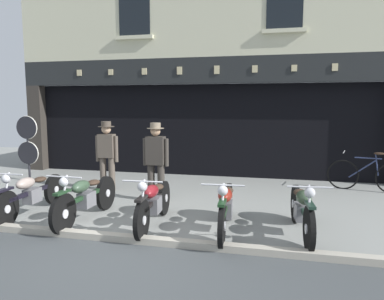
{
  "coord_description": "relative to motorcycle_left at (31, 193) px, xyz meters",
  "views": [
    {
      "loc": [
        2.13,
        -4.75,
        2.03
      ],
      "look_at": [
        0.4,
        2.64,
        1.08
      ],
      "focal_mm": 33.89,
      "sensor_mm": 36.0,
      "label": 1
    }
  ],
  "objects": [
    {
      "name": "shop_facade",
      "position": [
        2.25,
        6.11,
        1.25
      ],
      "size": [
        11.04,
        4.42,
        6.04
      ],
      "color": "black",
      "rests_on": "ground"
    },
    {
      "name": "motorcycle_center_left",
      "position": [
        1.16,
        -0.08,
        0.01
      ],
      "size": [
        0.62,
        2.05,
        0.92
      ],
      "rotation": [
        0.0,
        0.0,
        3.12
      ],
      "color": "black",
      "rests_on": "ground"
    },
    {
      "name": "motorcycle_right",
      "position": [
        4.79,
        0.02,
        0.01
      ],
      "size": [
        0.62,
        1.95,
        0.92
      ],
      "rotation": [
        0.0,
        0.0,
        3.23
      ],
      "color": "black",
      "rests_on": "ground"
    },
    {
      "name": "motorcycle_center",
      "position": [
        2.41,
        -0.11,
        0.0
      ],
      "size": [
        0.62,
        1.95,
        0.91
      ],
      "rotation": [
        0.0,
        0.0,
        3.2
      ],
      "color": "black",
      "rests_on": "ground"
    },
    {
      "name": "ground",
      "position": [
        2.25,
        -1.9,
        -0.45
      ],
      "size": [
        22.74,
        22.0,
        0.18
      ],
      "color": "gray"
    },
    {
      "name": "advert_board_near",
      "position": [
        4.95,
        4.48,
        1.24
      ],
      "size": [
        0.65,
        0.03,
        1.03
      ],
      "color": "silver"
    },
    {
      "name": "tyre_sign_pole",
      "position": [
        -2.06,
        2.63,
        0.65
      ],
      "size": [
        0.62,
        0.06,
        1.74
      ],
      "color": "#232328",
      "rests_on": "ground"
    },
    {
      "name": "motorcycle_center_right",
      "position": [
        3.62,
        -0.1,
        0.01
      ],
      "size": [
        0.62,
        1.98,
        0.91
      ],
      "rotation": [
        0.0,
        0.0,
        3.2
      ],
      "color": "black",
      "rests_on": "ground"
    },
    {
      "name": "motorcycle_left",
      "position": [
        0.0,
        0.0,
        0.0
      ],
      "size": [
        0.62,
        2.06,
        0.91
      ],
      "rotation": [
        0.0,
        0.0,
        3.18
      ],
      "color": "black",
      "rests_on": "ground"
    },
    {
      "name": "leaning_bicycle",
      "position": [
        6.49,
        3.43,
        -0.03
      ],
      "size": [
        1.74,
        0.59,
        0.95
      ],
      "rotation": [
        0.0,
        0.0,
        1.34
      ],
      "color": "black",
      "rests_on": "ground"
    },
    {
      "name": "salesman_left",
      "position": [
        0.48,
        2.12,
        0.5
      ],
      "size": [
        0.56,
        0.37,
        1.64
      ],
      "rotation": [
        0.0,
        0.0,
        3.17
      ],
      "color": "brown",
      "rests_on": "ground"
    },
    {
      "name": "shopkeeper_center",
      "position": [
        1.93,
        1.44,
        0.51
      ],
      "size": [
        0.56,
        0.35,
        1.66
      ],
      "rotation": [
        0.0,
        0.0,
        3.13
      ],
      "color": "#38332D",
      "rests_on": "ground"
    }
  ]
}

